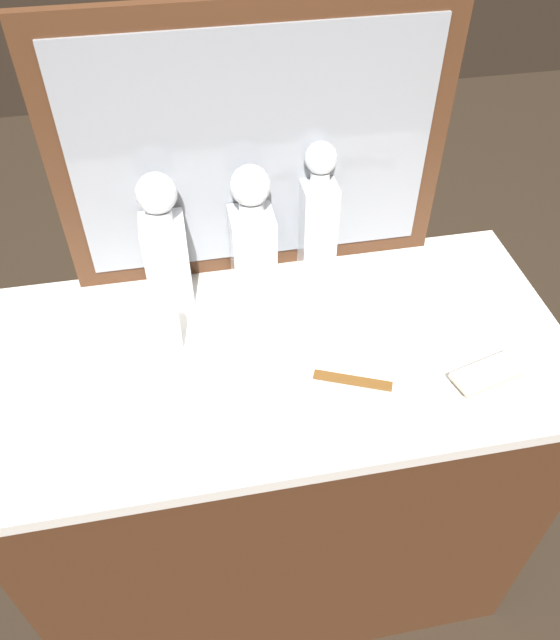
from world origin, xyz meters
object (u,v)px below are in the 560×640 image
object	(u,v)px
crystal_decanter_left	(318,223)
tortoiseshell_comb	(353,380)
crystal_decanter_center	(166,251)
crystal_tumbler_rear	(162,335)
crystal_decanter_front	(252,240)
crystal_tumbler_left	(296,297)
silver_brush_far_right	(487,374)

from	to	relation	value
crystal_decanter_left	tortoiseshell_comb	xyz separation A→B (m)	(-0.01, -0.33, -0.12)
crystal_decanter_center	crystal_tumbler_rear	xyz separation A→B (m)	(-0.02, -0.16, -0.07)
crystal_decanter_front	crystal_tumbler_left	world-z (taller)	crystal_decanter_front
tortoiseshell_comb	silver_brush_far_right	bearing A→B (deg)	-9.10
crystal_decanter_center	crystal_tumbler_left	bearing A→B (deg)	-21.78
crystal_decanter_center	crystal_tumbler_left	xyz separation A→B (m)	(0.25, -0.10, -0.08)
crystal_decanter_front	crystal_tumbler_rear	distance (m)	0.27
crystal_tumbler_left	silver_brush_far_right	world-z (taller)	crystal_tumbler_left
crystal_decanter_center	crystal_decanter_front	xyz separation A→B (m)	(0.18, 0.00, -0.00)
silver_brush_far_right	crystal_decanter_center	bearing A→B (deg)	148.43
crystal_decanter_center	silver_brush_far_right	world-z (taller)	crystal_decanter_center
crystal_tumbler_left	tortoiseshell_comb	world-z (taller)	crystal_tumbler_left
crystal_decanter_center	tortoiseshell_comb	xyz separation A→B (m)	(0.31, -0.30, -0.11)
crystal_tumbler_rear	crystal_decanter_center	bearing A→B (deg)	81.44
crystal_tumbler_rear	tortoiseshell_comb	world-z (taller)	crystal_tumbler_rear
crystal_decanter_center	silver_brush_far_right	distance (m)	0.66
crystal_decanter_front	crystal_tumbler_left	xyz separation A→B (m)	(0.07, -0.10, -0.08)
crystal_decanter_front	silver_brush_far_right	size ratio (longest dim) A/B	1.91
crystal_decanter_left	crystal_decanter_front	xyz separation A→B (m)	(-0.14, -0.02, -0.01)
crystal_decanter_center	tortoiseshell_comb	bearing A→B (deg)	-44.21
crystal_decanter_center	tortoiseshell_comb	size ratio (longest dim) A/B	2.04
crystal_decanter_left	tortoiseshell_comb	distance (m)	0.35
crystal_tumbler_rear	silver_brush_far_right	size ratio (longest dim) A/B	0.72
silver_brush_far_right	tortoiseshell_comb	bearing A→B (deg)	170.90
crystal_decanter_center	tortoiseshell_comb	distance (m)	0.45
crystal_tumbler_rear	tortoiseshell_comb	size ratio (longest dim) A/B	0.75
crystal_decanter_center	crystal_decanter_left	world-z (taller)	crystal_decanter_left
crystal_decanter_front	crystal_tumbler_left	distance (m)	0.15
crystal_decanter_left	crystal_tumbler_rear	bearing A→B (deg)	-150.80
crystal_decanter_left	crystal_decanter_front	bearing A→B (deg)	-171.50
crystal_decanter_center	crystal_tumbler_left	size ratio (longest dim) A/B	3.39
crystal_decanter_front	crystal_tumbler_rear	size ratio (longest dim) A/B	2.66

